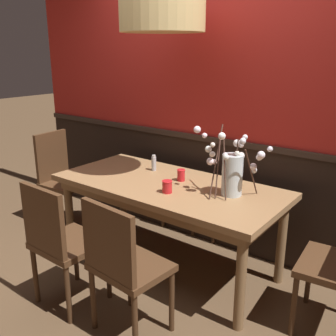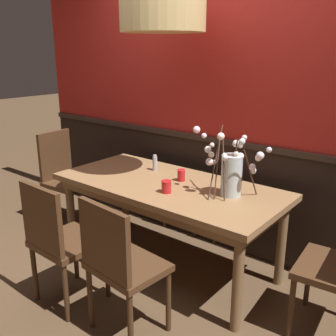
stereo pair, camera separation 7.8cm
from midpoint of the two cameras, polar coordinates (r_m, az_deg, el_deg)
name	(u,v)px [view 2 (the right image)]	position (r m, az deg, el deg)	size (l,w,h in m)	color
ground_plane	(168,265)	(3.41, 0.67, -14.11)	(24.00, 24.00, 0.00)	brown
back_wall	(214,95)	(3.47, 7.49, 10.64)	(4.37, 0.14, 2.79)	black
dining_table	(168,193)	(3.12, 0.72, -3.71)	(1.86, 0.86, 0.74)	#997047
chair_near_side_left	(59,238)	(2.80, -14.99, -9.90)	(0.44, 0.43, 0.93)	#4C301C
chair_far_side_right	(248,186)	(3.70, 12.25, -2.66)	(0.47, 0.44, 0.97)	#4C301C
chair_near_side_right	(119,261)	(2.44, -6.32, -13.50)	(0.49, 0.42, 0.92)	#4C301C
chair_head_west_end	(64,174)	(4.12, -14.58, -0.91)	(0.46, 0.44, 0.97)	#4C301C
chair_far_side_left	(193,175)	(3.97, 4.32, -0.98)	(0.44, 0.42, 0.97)	#4C301C
vase_with_blossoms	(231,173)	(2.82, 10.07, -0.68)	(0.57, 0.32, 0.49)	silver
candle_holder_nearer_center	(181,175)	(3.13, 2.67, -1.06)	(0.07, 0.07, 0.10)	red
candle_holder_nearer_edge	(166,187)	(2.87, 0.54, -2.76)	(0.08, 0.08, 0.09)	red
condiment_bottle	(155,163)	(3.40, -1.29, 0.73)	(0.04, 0.04, 0.14)	#ADADB2
pendant_lamp	(163,14)	(3.06, 0.00, 21.72)	(0.64, 0.64, 0.90)	tan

